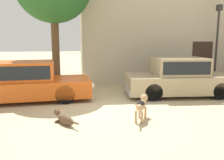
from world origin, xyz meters
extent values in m
plane|color=tan|center=(0.00, 0.00, 0.00)|extent=(80.00, 80.00, 0.00)
cube|color=#D15619|center=(-2.68, 1.52, 0.46)|extent=(4.78, 2.16, 0.61)
cube|color=#D15619|center=(-2.73, 1.52, 1.09)|extent=(2.25, 1.72, 0.66)
cube|color=black|center=(-2.73, 1.52, 1.10)|extent=(2.09, 1.73, 0.46)
cube|color=#999BA0|center=(-0.38, 1.69, 0.26)|extent=(0.25, 1.79, 0.20)
sphere|color=silver|center=(-0.40, 2.42, 0.59)|extent=(0.20, 0.20, 0.20)
sphere|color=silver|center=(-0.29, 0.97, 0.59)|extent=(0.20, 0.20, 0.20)
cylinder|color=black|center=(-1.35, 2.43, 0.33)|extent=(0.68, 0.25, 0.67)
cylinder|color=black|center=(-1.23, 0.82, 0.33)|extent=(0.68, 0.25, 0.67)
cube|color=tan|center=(3.21, 1.51, 0.49)|extent=(4.29, 2.08, 0.67)
cube|color=tan|center=(3.17, 1.51, 1.16)|extent=(2.02, 1.69, 0.67)
cube|color=black|center=(3.17, 1.51, 1.17)|extent=(1.87, 1.70, 0.47)
cube|color=#999BA0|center=(1.14, 1.63, 0.26)|extent=(0.23, 1.80, 0.20)
sphere|color=silver|center=(5.36, 2.11, 0.64)|extent=(0.20, 0.20, 0.20)
cube|color=red|center=(1.19, 2.43, 0.65)|extent=(0.05, 0.18, 0.18)
cube|color=red|center=(1.09, 0.84, 0.65)|extent=(0.05, 0.18, 0.18)
cylinder|color=black|center=(4.52, 2.24, 0.32)|extent=(0.65, 0.24, 0.64)
cylinder|color=black|center=(4.42, 0.62, 0.32)|extent=(0.65, 0.24, 0.64)
cylinder|color=black|center=(2.01, 2.40, 0.32)|extent=(0.65, 0.24, 0.64)
cylinder|color=black|center=(1.91, 0.77, 0.32)|extent=(0.65, 0.24, 0.64)
cube|color=#BCB299|center=(8.23, 7.53, 3.63)|extent=(17.59, 6.69, 7.26)
cube|color=#38281E|center=(5.59, 4.17, 1.05)|extent=(1.10, 0.02, 2.10)
cylinder|color=brown|center=(-1.33, -1.04, 0.03)|extent=(0.12, 0.11, 0.06)
cylinder|color=brown|center=(-1.24, -0.97, 0.03)|extent=(0.12, 0.11, 0.06)
ellipsoid|color=brown|center=(-1.11, -1.25, 0.13)|extent=(0.56, 0.66, 0.27)
sphere|color=brown|center=(-1.34, -0.93, 0.24)|extent=(0.17, 0.17, 0.17)
cone|color=brown|center=(-1.40, -0.86, 0.23)|extent=(0.13, 0.13, 0.09)
cone|color=brown|center=(-1.39, -0.96, 0.32)|extent=(0.08, 0.08, 0.08)
cone|color=brown|center=(-1.30, -0.90, 0.32)|extent=(0.08, 0.08, 0.08)
cylinder|color=brown|center=(-0.85, -1.59, 0.16)|extent=(0.18, 0.22, 0.05)
cylinder|color=tan|center=(0.93, -1.00, 0.17)|extent=(0.06, 0.06, 0.34)
cylinder|color=tan|center=(1.08, -1.07, 0.17)|extent=(0.06, 0.06, 0.34)
cylinder|color=tan|center=(0.73, -1.38, 0.17)|extent=(0.06, 0.06, 0.34)
cylinder|color=tan|center=(0.88, -1.46, 0.17)|extent=(0.06, 0.06, 0.34)
ellipsoid|color=tan|center=(0.91, -1.23, 0.43)|extent=(0.51, 0.70, 0.26)
ellipsoid|color=black|center=(0.88, -1.27, 0.50)|extent=(0.36, 0.43, 0.14)
sphere|color=tan|center=(1.10, -0.87, 0.54)|extent=(0.21, 0.21, 0.21)
cone|color=tan|center=(1.15, -0.77, 0.53)|extent=(0.15, 0.15, 0.11)
cone|color=tan|center=(1.04, -0.84, 0.64)|extent=(0.10, 0.10, 0.09)
cone|color=tan|center=(1.15, -0.89, 0.64)|extent=(0.10, 0.10, 0.09)
cylinder|color=tan|center=(0.71, -1.60, 0.50)|extent=(0.14, 0.20, 0.20)
cylinder|color=#2D2B28|center=(5.94, 3.50, 1.78)|extent=(0.10, 0.10, 3.55)
cube|color=#2D2B28|center=(5.94, 3.50, 3.69)|extent=(0.22, 0.22, 0.28)
sphere|color=silver|center=(5.94, 3.50, 3.69)|extent=(0.18, 0.18, 0.18)
cylinder|color=brown|center=(-1.70, 3.14, 1.59)|extent=(0.32, 0.32, 3.18)
camera|label=1|loc=(-0.72, -7.14, 2.16)|focal=37.43mm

